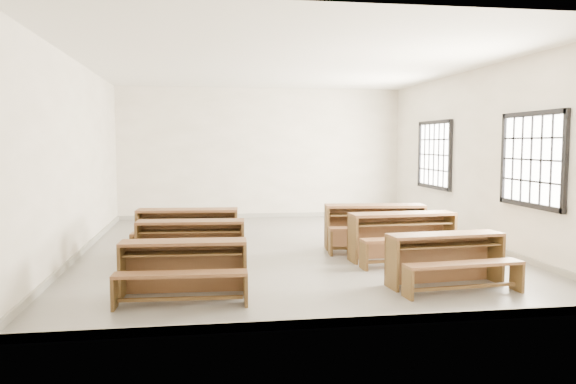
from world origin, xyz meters
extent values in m
plane|color=slate|center=(0.00, 0.00, 0.00)|extent=(8.50, 8.50, 0.00)
cube|color=silver|center=(0.00, 0.00, 3.18)|extent=(7.00, 8.50, 0.05)
cube|color=silver|center=(0.00, 4.22, 1.60)|extent=(7.00, 0.05, 3.20)
cube|color=silver|center=(0.00, -4.22, 1.60)|extent=(7.00, 0.05, 3.20)
cube|color=silver|center=(-3.48, 0.00, 1.60)|extent=(0.05, 8.50, 3.20)
cube|color=silver|center=(3.48, 0.00, 1.60)|extent=(0.05, 8.50, 3.20)
cube|color=gray|center=(0.00, 4.23, 0.05)|extent=(7.00, 0.04, 0.10)
cube|color=gray|center=(0.00, -4.23, 0.05)|extent=(7.00, 0.04, 0.10)
cube|color=gray|center=(-3.48, 0.00, 0.05)|extent=(0.04, 8.50, 0.10)
cube|color=gray|center=(3.48, 0.00, 0.05)|extent=(0.04, 8.50, 0.10)
cube|color=white|center=(3.47, -1.80, 1.60)|extent=(0.02, 1.50, 1.30)
cube|color=black|center=(3.45, -1.80, 2.29)|extent=(0.06, 1.62, 0.08)
cube|color=black|center=(3.45, -1.80, 0.91)|extent=(0.06, 1.62, 0.08)
cube|color=black|center=(3.45, -2.59, 1.60)|extent=(0.06, 0.08, 1.46)
cube|color=black|center=(3.45, -1.01, 1.60)|extent=(0.06, 0.08, 1.46)
cube|color=white|center=(3.47, 1.80, 1.60)|extent=(0.02, 1.50, 1.30)
cube|color=black|center=(3.45, 1.80, 2.29)|extent=(0.06, 1.62, 0.08)
cube|color=black|center=(3.45, 1.80, 0.91)|extent=(0.06, 1.62, 0.08)
cube|color=black|center=(3.45, 1.01, 1.60)|extent=(0.06, 0.08, 1.46)
cube|color=black|center=(3.45, 2.59, 1.60)|extent=(0.06, 0.08, 1.46)
cube|color=brown|center=(-1.71, -2.83, 0.66)|extent=(1.53, 0.45, 0.04)
cube|color=brown|center=(-1.70, -2.66, 0.32)|extent=(1.51, 0.11, 0.64)
cube|color=brown|center=(-2.45, -2.79, 0.32)|extent=(0.06, 0.38, 0.64)
cube|color=brown|center=(-0.98, -2.87, 0.32)|extent=(0.06, 0.38, 0.64)
cube|color=brown|center=(-1.71, -2.85, 0.53)|extent=(1.41, 0.35, 0.02)
cube|color=brown|center=(-1.73, -3.29, 0.38)|extent=(1.52, 0.34, 0.04)
cube|color=brown|center=(-2.47, -3.25, 0.18)|extent=(0.05, 0.27, 0.36)
cube|color=brown|center=(-1.00, -3.33, 0.18)|extent=(0.05, 0.27, 0.36)
cube|color=brown|center=(-1.73, -3.29, 0.09)|extent=(1.40, 0.12, 0.04)
cube|color=brown|center=(-1.65, -1.27, 0.69)|extent=(1.60, 0.51, 0.04)
cube|color=brown|center=(-1.64, -1.09, 0.34)|extent=(1.58, 0.16, 0.67)
cube|color=brown|center=(-2.42, -1.21, 0.34)|extent=(0.07, 0.40, 0.67)
cube|color=brown|center=(-0.89, -1.32, 0.34)|extent=(0.07, 0.40, 0.67)
cube|color=brown|center=(-1.65, -1.29, 0.55)|extent=(1.48, 0.40, 0.02)
cube|color=brown|center=(-1.69, -1.75, 0.39)|extent=(1.59, 0.39, 0.04)
cube|color=brown|center=(-2.46, -1.69, 0.19)|extent=(0.06, 0.28, 0.37)
cube|color=brown|center=(-0.92, -1.81, 0.19)|extent=(0.06, 0.28, 0.37)
cube|color=brown|center=(-1.69, -1.75, 0.10)|extent=(1.46, 0.16, 0.04)
cube|color=brown|center=(-1.73, -0.15, 0.73)|extent=(1.70, 0.55, 0.04)
cube|color=brown|center=(-1.71, 0.04, 0.35)|extent=(1.67, 0.17, 0.71)
cube|color=brown|center=(-2.54, -0.08, 0.35)|extent=(0.07, 0.42, 0.71)
cube|color=brown|center=(-0.92, -0.21, 0.35)|extent=(0.07, 0.42, 0.71)
cube|color=brown|center=(-1.73, -0.17, 0.58)|extent=(1.56, 0.43, 0.02)
cube|color=brown|center=(-1.77, -0.66, 0.42)|extent=(1.69, 0.42, 0.04)
cube|color=brown|center=(-2.58, -0.59, 0.20)|extent=(0.06, 0.29, 0.40)
cube|color=brown|center=(-0.96, -0.72, 0.20)|extent=(0.06, 0.29, 0.40)
cube|color=brown|center=(-1.77, -0.66, 0.10)|extent=(1.54, 0.18, 0.04)
cube|color=brown|center=(1.63, -2.83, 0.67)|extent=(1.55, 0.51, 0.04)
cube|color=brown|center=(1.61, -2.66, 0.32)|extent=(1.52, 0.16, 0.65)
cube|color=brown|center=(0.89, -2.89, 0.32)|extent=(0.07, 0.38, 0.65)
cube|color=brown|center=(2.37, -2.77, 0.32)|extent=(0.07, 0.38, 0.65)
cube|color=brown|center=(1.63, -2.85, 0.53)|extent=(1.43, 0.40, 0.02)
cube|color=brown|center=(1.67, -3.29, 0.38)|extent=(1.54, 0.39, 0.04)
cube|color=brown|center=(0.93, -3.36, 0.18)|extent=(0.06, 0.27, 0.36)
cube|color=brown|center=(2.41, -3.23, 0.18)|extent=(0.06, 0.27, 0.36)
cube|color=brown|center=(1.67, -3.29, 0.10)|extent=(1.41, 0.16, 0.04)
cube|color=brown|center=(1.64, -1.22, 0.73)|extent=(1.70, 0.51, 0.04)
cube|color=brown|center=(1.63, -1.03, 0.36)|extent=(1.68, 0.13, 0.71)
cube|color=brown|center=(0.82, -1.26, 0.36)|extent=(0.07, 0.42, 0.71)
cube|color=brown|center=(2.46, -1.17, 0.36)|extent=(0.07, 0.42, 0.71)
cube|color=brown|center=(1.64, -1.24, 0.59)|extent=(1.57, 0.40, 0.02)
cube|color=brown|center=(1.67, -1.73, 0.42)|extent=(1.69, 0.39, 0.04)
cube|color=brown|center=(0.85, -1.78, 0.20)|extent=(0.06, 0.30, 0.40)
cube|color=brown|center=(2.48, -1.69, 0.20)|extent=(0.06, 0.30, 0.40)
cube|color=brown|center=(1.67, -1.73, 0.10)|extent=(1.55, 0.14, 0.04)
cube|color=brown|center=(1.51, -0.21, 0.76)|extent=(1.77, 0.62, 0.04)
cube|color=brown|center=(1.53, -0.02, 0.37)|extent=(1.72, 0.23, 0.74)
cube|color=brown|center=(0.67, -0.12, 0.37)|extent=(0.09, 0.43, 0.74)
cube|color=brown|center=(2.34, -0.30, 0.37)|extent=(0.09, 0.43, 0.74)
cube|color=brown|center=(1.50, -0.23, 0.61)|extent=(1.63, 0.49, 0.02)
cube|color=brown|center=(1.45, -0.74, 0.43)|extent=(1.75, 0.49, 0.04)
cube|color=brown|center=(0.61, -0.65, 0.21)|extent=(0.08, 0.31, 0.41)
cube|color=brown|center=(2.29, -0.83, 0.21)|extent=(0.08, 0.31, 0.41)
cube|color=brown|center=(1.45, -0.74, 0.11)|extent=(1.60, 0.23, 0.04)
camera|label=1|loc=(-1.49, -9.62, 1.85)|focal=35.00mm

